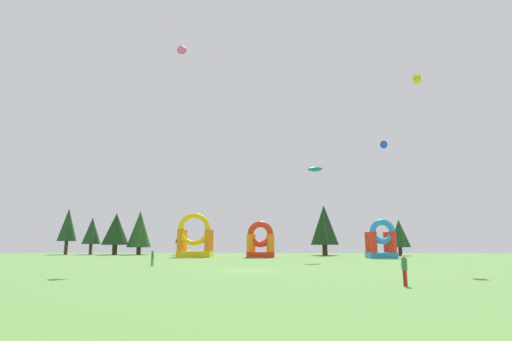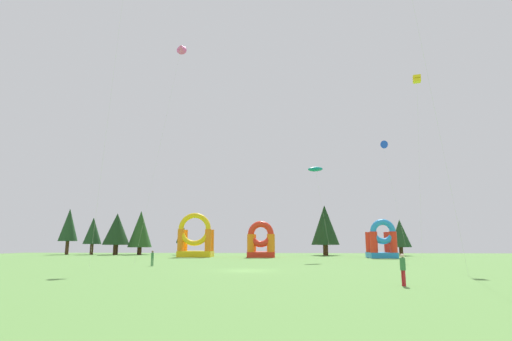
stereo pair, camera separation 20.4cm
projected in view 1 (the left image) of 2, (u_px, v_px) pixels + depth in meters
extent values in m
plane|color=#5B8C42|center=(248.00, 271.00, 35.79)|extent=(120.00, 120.00, 0.00)
cone|color=#EA599E|center=(181.00, 48.00, 51.07)|extent=(1.44, 1.44, 1.39)
cylinder|color=silver|center=(159.00, 150.00, 48.46)|extent=(4.45, 0.63, 27.19)
cylinder|color=silver|center=(108.00, 122.00, 38.54)|extent=(5.41, 8.12, 27.95)
ellipsoid|color=#0C7F7A|center=(315.00, 169.00, 57.69)|extent=(3.10, 3.18, 1.21)
cylinder|color=silver|center=(323.00, 215.00, 57.70)|extent=(2.22, 2.50, 12.99)
cone|color=blue|center=(382.00, 145.00, 60.83)|extent=(1.43, 1.54, 1.43)
cylinder|color=silver|center=(395.00, 201.00, 59.49)|extent=(2.99, 0.59, 17.26)
cylinder|color=silver|center=(435.00, 109.00, 31.11)|extent=(4.42, 3.50, 25.64)
cube|color=yellow|center=(417.00, 81.00, 46.16)|extent=(0.99, 0.99, 0.35)
cube|color=yellow|center=(417.00, 78.00, 46.23)|extent=(0.99, 0.99, 0.35)
cylinder|color=silver|center=(419.00, 175.00, 48.75)|extent=(2.25, 9.17, 21.21)
cylinder|color=#B21E26|center=(406.00, 278.00, 23.22)|extent=(0.17, 0.17, 0.90)
cylinder|color=#B21E26|center=(404.00, 278.00, 23.38)|extent=(0.17, 0.17, 0.90)
cylinder|color=#33723F|center=(404.00, 264.00, 23.44)|extent=(0.40, 0.40, 0.71)
sphere|color=beige|center=(404.00, 256.00, 23.53)|extent=(0.24, 0.24, 0.24)
cylinder|color=#33723F|center=(153.00, 262.00, 42.76)|extent=(0.16, 0.16, 0.79)
cylinder|color=#33723F|center=(151.00, 262.00, 42.70)|extent=(0.16, 0.16, 0.79)
cylinder|color=#33723F|center=(153.00, 256.00, 42.86)|extent=(0.38, 0.38, 0.63)
sphere|color=brown|center=(153.00, 252.00, 42.93)|extent=(0.21, 0.21, 0.21)
cube|color=#268CD8|center=(381.00, 255.00, 65.29)|extent=(4.29, 4.53, 0.89)
cylinder|color=red|center=(373.00, 242.00, 64.11)|extent=(1.20, 1.20, 3.34)
cylinder|color=red|center=(393.00, 242.00, 63.95)|extent=(1.20, 1.20, 3.34)
cylinder|color=red|center=(369.00, 242.00, 67.38)|extent=(1.20, 1.20, 3.34)
cylinder|color=red|center=(387.00, 242.00, 67.22)|extent=(1.20, 1.20, 3.34)
torus|color=#268CD8|center=(382.00, 232.00, 64.33)|extent=(4.05, 0.96, 4.05)
cube|color=red|center=(261.00, 255.00, 68.37)|extent=(4.66, 4.98, 0.91)
cylinder|color=orange|center=(250.00, 243.00, 67.00)|extent=(1.30, 1.30, 2.99)
cylinder|color=orange|center=(270.00, 243.00, 66.82)|extent=(1.30, 1.30, 2.99)
cylinder|color=orange|center=(252.00, 243.00, 70.61)|extent=(1.30, 1.30, 2.99)
cylinder|color=orange|center=(271.00, 243.00, 70.43)|extent=(1.30, 1.30, 2.99)
torus|color=red|center=(260.00, 234.00, 67.17)|extent=(4.39, 1.04, 4.39)
cube|color=yellow|center=(195.00, 254.00, 69.45)|extent=(5.89, 3.96, 1.03)
cylinder|color=orange|center=(180.00, 240.00, 68.60)|extent=(1.11, 1.11, 3.72)
cylinder|color=orange|center=(208.00, 240.00, 68.35)|extent=(1.11, 1.11, 3.72)
cylinder|color=orange|center=(184.00, 240.00, 71.40)|extent=(1.11, 1.11, 3.72)
cylinder|color=orange|center=(210.00, 240.00, 71.15)|extent=(1.11, 1.11, 3.72)
torus|color=yellow|center=(194.00, 229.00, 68.81)|extent=(5.67, 0.89, 5.67)
cylinder|color=#4C331E|center=(66.00, 248.00, 83.25)|extent=(0.70, 0.70, 2.78)
cone|color=#1E4221|center=(68.00, 225.00, 84.11)|extent=(3.88, 3.88, 6.85)
cylinder|color=#4C331E|center=(91.00, 249.00, 82.70)|extent=(0.67, 0.67, 2.17)
cone|color=#1E4221|center=(92.00, 231.00, 83.38)|extent=(3.73, 3.73, 5.53)
cylinder|color=#4C331E|center=(115.00, 250.00, 81.73)|extent=(0.98, 0.98, 2.02)
cone|color=#193819|center=(116.00, 229.00, 82.49)|extent=(5.44, 5.44, 6.50)
cylinder|color=#4C331E|center=(139.00, 251.00, 82.37)|extent=(0.89, 0.89, 1.51)
cone|color=#234C1E|center=(140.00, 229.00, 83.18)|extent=(4.94, 4.94, 7.52)
cylinder|color=#4C331E|center=(181.00, 249.00, 81.71)|extent=(0.46, 0.46, 2.38)
cone|color=#193819|center=(182.00, 233.00, 82.28)|extent=(2.57, 2.57, 4.09)
cylinder|color=#4C331E|center=(325.00, 250.00, 77.53)|extent=(0.99, 0.99, 2.04)
cone|color=#193819|center=(324.00, 225.00, 78.41)|extent=(5.48, 5.48, 7.76)
cylinder|color=#4C331E|center=(400.00, 251.00, 75.94)|extent=(0.72, 0.72, 1.61)
cone|color=#1E4221|center=(399.00, 233.00, 76.56)|extent=(4.02, 4.02, 5.24)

